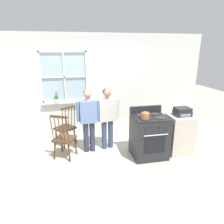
{
  "coord_description": "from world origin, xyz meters",
  "views": [
    {
      "loc": [
        -0.43,
        -3.91,
        2.31
      ],
      "look_at": [
        0.4,
        0.13,
        1.0
      ],
      "focal_mm": 32.0,
      "sensor_mm": 36.0,
      "label": 1
    }
  ],
  "objects": [
    {
      "name": "stereo",
      "position": [
        1.93,
        -0.13,
        0.99
      ],
      "size": [
        0.34,
        0.29,
        0.18
      ],
      "color": "#232326",
      "rests_on": "side_counter"
    },
    {
      "name": "chair_near_wall",
      "position": [
        -0.63,
        0.8,
        0.45
      ],
      "size": [
        0.58,
        0.58,
        1.02
      ],
      "rotation": [
        0.0,
        0.0,
        -2.46
      ],
      "color": "#4C331E",
      "rests_on": "ground_plane"
    },
    {
      "name": "wall_back",
      "position": [
        0.04,
        1.4,
        1.33
      ],
      "size": [
        6.4,
        0.16,
        2.7
      ],
      "color": "silver",
      "rests_on": "ground_plane"
    },
    {
      "name": "person_elderly_left",
      "position": [
        -0.09,
        0.35,
        0.87
      ],
      "size": [
        0.53,
        0.22,
        1.47
      ],
      "rotation": [
        0.0,
        0.0,
        0.03
      ],
      "color": "#2D3347",
      "rests_on": "ground_plane"
    },
    {
      "name": "kettle",
      "position": [
        1.02,
        -0.26,
        1.02
      ],
      "size": [
        0.21,
        0.17,
        0.25
      ],
      "color": "#A86638",
      "rests_on": "stove"
    },
    {
      "name": "potted_plant",
      "position": [
        -0.83,
        1.31,
        1.07
      ],
      "size": [
        0.13,
        0.12,
        0.33
      ],
      "color": "beige",
      "rests_on": "wall_back"
    },
    {
      "name": "chair_by_window",
      "position": [
        -0.65,
        0.17,
        0.45
      ],
      "size": [
        0.55,
        0.55,
        1.02
      ],
      "rotation": [
        0.0,
        0.0,
        2.68
      ],
      "color": "#4C331E",
      "rests_on": "ground_plane"
    },
    {
      "name": "ground_plane",
      "position": [
        0.0,
        0.0,
        0.0
      ],
      "size": [
        16.0,
        16.0,
        0.0
      ],
      "primitive_type": "plane",
      "color": "#B2AD9E"
    },
    {
      "name": "side_counter",
      "position": [
        1.93,
        -0.11,
        0.45
      ],
      "size": [
        0.55,
        0.5,
        0.9
      ],
      "color": "beige",
      "rests_on": "ground_plane"
    },
    {
      "name": "stove",
      "position": [
        1.18,
        -0.13,
        0.47
      ],
      "size": [
        0.74,
        0.68,
        1.08
      ],
      "color": "#232326",
      "rests_on": "ground_plane"
    },
    {
      "name": "person_teen_center",
      "position": [
        0.35,
        0.42,
        0.88
      ],
      "size": [
        0.59,
        0.29,
        1.46
      ],
      "rotation": [
        0.0,
        0.0,
        0.19
      ],
      "color": "#384766",
      "rests_on": "ground_plane"
    }
  ]
}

